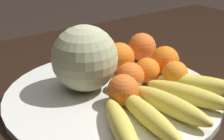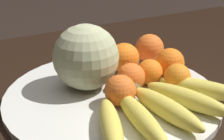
{
  "view_description": "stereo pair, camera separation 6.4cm",
  "coord_description": "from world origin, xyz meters",
  "px_view_note": "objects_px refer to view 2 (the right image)",
  "views": [
    {
      "loc": [
        -0.4,
        -0.5,
        1.05
      ],
      "look_at": [
        -0.06,
        -0.02,
        0.78
      ],
      "focal_mm": 50.0,
      "sensor_mm": 36.0,
      "label": 1
    },
    {
      "loc": [
        -0.34,
        -0.53,
        1.05
      ],
      "look_at": [
        -0.06,
        -0.02,
        0.78
      ],
      "focal_mm": 50.0,
      "sensor_mm": 36.0,
      "label": 2
    }
  ],
  "objects_px": {
    "kitchen_table": "(129,118)",
    "orange_front_left": "(124,58)",
    "banana_bunch": "(165,106)",
    "fruit_bowl": "(112,94)",
    "orange_front_right": "(150,72)",
    "orange_side_extra": "(120,90)",
    "orange_top_small": "(131,77)",
    "orange_back_left": "(177,77)",
    "orange_mid_center": "(149,48)",
    "orange_back_right": "(170,63)",
    "melon": "(86,57)"
  },
  "relations": [
    {
      "from": "fruit_bowl",
      "to": "orange_back_right",
      "type": "relative_size",
      "value": 6.73
    },
    {
      "from": "orange_front_left",
      "to": "orange_back_right",
      "type": "distance_m",
      "value": 0.11
    },
    {
      "from": "banana_bunch",
      "to": "orange_front_right",
      "type": "relative_size",
      "value": 6.04
    },
    {
      "from": "orange_front_right",
      "to": "orange_back_left",
      "type": "distance_m",
      "value": 0.06
    },
    {
      "from": "fruit_bowl",
      "to": "orange_back_left",
      "type": "distance_m",
      "value": 0.14
    },
    {
      "from": "orange_front_right",
      "to": "orange_side_extra",
      "type": "bearing_deg",
      "value": -155.5
    },
    {
      "from": "fruit_bowl",
      "to": "banana_bunch",
      "type": "relative_size",
      "value": 1.32
    },
    {
      "from": "melon",
      "to": "orange_side_extra",
      "type": "distance_m",
      "value": 0.11
    },
    {
      "from": "fruit_bowl",
      "to": "orange_top_small",
      "type": "xyz_separation_m",
      "value": [
        0.04,
        -0.01,
        0.04
      ]
    },
    {
      "from": "orange_front_left",
      "to": "orange_top_small",
      "type": "height_order",
      "value": "orange_front_left"
    },
    {
      "from": "kitchen_table",
      "to": "orange_back_right",
      "type": "bearing_deg",
      "value": -10.01
    },
    {
      "from": "orange_back_left",
      "to": "orange_top_small",
      "type": "relative_size",
      "value": 0.95
    },
    {
      "from": "orange_front_left",
      "to": "orange_front_right",
      "type": "relative_size",
      "value": 1.27
    },
    {
      "from": "orange_back_right",
      "to": "melon",
      "type": "bearing_deg",
      "value": 167.64
    },
    {
      "from": "orange_back_right",
      "to": "orange_top_small",
      "type": "height_order",
      "value": "orange_back_right"
    },
    {
      "from": "melon",
      "to": "banana_bunch",
      "type": "xyz_separation_m",
      "value": [
        0.08,
        -0.17,
        -0.05
      ]
    },
    {
      "from": "melon",
      "to": "orange_front_right",
      "type": "bearing_deg",
      "value": -22.62
    },
    {
      "from": "orange_back_left",
      "to": "orange_side_extra",
      "type": "xyz_separation_m",
      "value": [
        -0.14,
        0.0,
        0.0
      ]
    },
    {
      "from": "kitchen_table",
      "to": "orange_side_extra",
      "type": "distance_m",
      "value": 0.16
    },
    {
      "from": "kitchen_table",
      "to": "orange_back_left",
      "type": "bearing_deg",
      "value": -48.71
    },
    {
      "from": "melon",
      "to": "orange_back_left",
      "type": "height_order",
      "value": "melon"
    },
    {
      "from": "orange_front_right",
      "to": "orange_back_right",
      "type": "relative_size",
      "value": 0.85
    },
    {
      "from": "kitchen_table",
      "to": "fruit_bowl",
      "type": "xyz_separation_m",
      "value": [
        -0.06,
        -0.02,
        0.09
      ]
    },
    {
      "from": "fruit_bowl",
      "to": "orange_back_right",
      "type": "distance_m",
      "value": 0.16
    },
    {
      "from": "melon",
      "to": "orange_mid_center",
      "type": "xyz_separation_m",
      "value": [
        0.2,
        0.05,
        -0.03
      ]
    },
    {
      "from": "banana_bunch",
      "to": "orange_back_right",
      "type": "xyz_separation_m",
      "value": [
        0.11,
        0.13,
        0.01
      ]
    },
    {
      "from": "orange_back_right",
      "to": "orange_side_extra",
      "type": "relative_size",
      "value": 1.09
    },
    {
      "from": "orange_front_left",
      "to": "orange_mid_center",
      "type": "height_order",
      "value": "orange_mid_center"
    },
    {
      "from": "kitchen_table",
      "to": "orange_front_left",
      "type": "bearing_deg",
      "value": 73.43
    },
    {
      "from": "orange_mid_center",
      "to": "orange_back_right",
      "type": "height_order",
      "value": "orange_mid_center"
    },
    {
      "from": "fruit_bowl",
      "to": "orange_top_small",
      "type": "distance_m",
      "value": 0.05
    },
    {
      "from": "orange_top_small",
      "to": "fruit_bowl",
      "type": "bearing_deg",
      "value": 162.11
    },
    {
      "from": "kitchen_table",
      "to": "banana_bunch",
      "type": "bearing_deg",
      "value": -97.27
    },
    {
      "from": "orange_back_left",
      "to": "banana_bunch",
      "type": "bearing_deg",
      "value": -140.96
    },
    {
      "from": "orange_front_right",
      "to": "kitchen_table",
      "type": "bearing_deg",
      "value": 138.59
    },
    {
      "from": "fruit_bowl",
      "to": "melon",
      "type": "bearing_deg",
      "value": 129.05
    },
    {
      "from": "orange_front_left",
      "to": "orange_back_right",
      "type": "relative_size",
      "value": 1.07
    },
    {
      "from": "banana_bunch",
      "to": "orange_mid_center",
      "type": "relative_size",
      "value": 4.67
    },
    {
      "from": "fruit_bowl",
      "to": "orange_front_right",
      "type": "xyz_separation_m",
      "value": [
        0.09,
        -0.01,
        0.03
      ]
    },
    {
      "from": "kitchen_table",
      "to": "banana_bunch",
      "type": "height_order",
      "value": "banana_bunch"
    },
    {
      "from": "orange_front_right",
      "to": "orange_mid_center",
      "type": "bearing_deg",
      "value": 54.99
    },
    {
      "from": "kitchen_table",
      "to": "orange_top_small",
      "type": "height_order",
      "value": "orange_top_small"
    },
    {
      "from": "orange_mid_center",
      "to": "orange_front_left",
      "type": "bearing_deg",
      "value": -165.41
    },
    {
      "from": "orange_front_left",
      "to": "orange_side_extra",
      "type": "bearing_deg",
      "value": -124.08
    },
    {
      "from": "kitchen_table",
      "to": "orange_front_left",
      "type": "xyz_separation_m",
      "value": [
        0.02,
        0.05,
        0.13
      ]
    },
    {
      "from": "melon",
      "to": "orange_front_left",
      "type": "height_order",
      "value": "melon"
    },
    {
      "from": "orange_back_left",
      "to": "orange_top_small",
      "type": "xyz_separation_m",
      "value": [
        -0.09,
        0.04,
        0.0
      ]
    },
    {
      "from": "orange_side_extra",
      "to": "fruit_bowl",
      "type": "bearing_deg",
      "value": 77.28
    },
    {
      "from": "orange_front_right",
      "to": "orange_mid_center",
      "type": "height_order",
      "value": "orange_mid_center"
    },
    {
      "from": "kitchen_table",
      "to": "orange_side_extra",
      "type": "bearing_deg",
      "value": -133.44
    }
  ]
}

